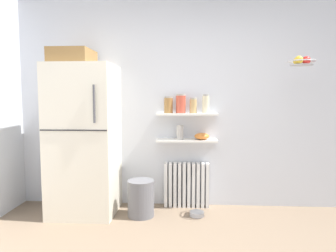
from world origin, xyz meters
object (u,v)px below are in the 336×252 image
shelf_bowl (202,136)px  pet_food_bowl (197,214)px  trash_bin (141,198)px  vase (180,132)px  hanging_fruit_basket (301,61)px  refrigerator (84,137)px  storage_jar_2 (193,106)px  radiator (187,185)px  storage_jar_3 (206,104)px  storage_jar_1 (181,104)px  storage_jar_0 (168,105)px

shelf_bowl → pet_food_bowl: shelf_bowl is taller
trash_bin → pet_food_bowl: bearing=3.4°
vase → hanging_fruit_basket: hanging_fruit_basket is taller
refrigerator → storage_jar_2: 1.36m
storage_jar_2 → vase: 0.37m
radiator → storage_jar_3: (0.23, -0.03, 1.02)m
refrigerator → shelf_bowl: bearing=9.5°
pet_food_bowl → vase: bearing=126.5°
radiator → pet_food_bowl: (0.12, -0.31, -0.25)m
vase → pet_food_bowl: (0.21, -0.28, -0.92)m
storage_jar_3 → vase: (-0.31, 0.00, -0.35)m
refrigerator → storage_jar_1: 1.22m
trash_bin → hanging_fruit_basket: 2.33m
storage_jar_2 → trash_bin: bearing=-152.2°
storage_jar_0 → trash_bin: bearing=-133.5°
shelf_bowl → vase: bearing=180.0°
shelf_bowl → hanging_fruit_basket: hanging_fruit_basket is taller
vase → storage_jar_0: bearing=180.0°
storage_jar_1 → storage_jar_3: 0.30m
shelf_bowl → storage_jar_3: bearing=0.0°
storage_jar_3 → pet_food_bowl: 1.30m
storage_jar_2 → storage_jar_1: bearing=180.0°
refrigerator → trash_bin: 0.98m
storage_jar_2 → hanging_fruit_basket: size_ratio=0.64×
trash_bin → storage_jar_0: bearing=46.5°
vase → trash_bin: bearing=-144.4°
storage_jar_2 → storage_jar_3: bearing=-0.0°
refrigerator → storage_jar_3: 1.51m
radiator → storage_jar_3: bearing=-7.5°
vase → trash_bin: size_ratio=0.41×
storage_jar_2 → radiator: bearing=158.3°
storage_jar_3 → storage_jar_1: bearing=180.0°
storage_jar_0 → vase: bearing=-0.0°
hanging_fruit_basket → storage_jar_1: bearing=164.8°
refrigerator → vase: bearing=11.7°
storage_jar_2 → shelf_bowl: 0.39m
hanging_fruit_basket → trash_bin: bearing=178.9°
storage_jar_0 → vase: 0.37m
refrigerator → storage_jar_0: (0.99, 0.23, 0.37)m
storage_jar_2 → storage_jar_3: (0.15, -0.00, 0.02)m
storage_jar_2 → pet_food_bowl: 1.28m
shelf_bowl → trash_bin: bearing=-156.0°
storage_jar_3 → refrigerator: bearing=-170.8°
storage_jar_1 → shelf_bowl: 0.48m
storage_jar_2 → vase: bearing=-180.0°
refrigerator → pet_food_bowl: size_ratio=11.34×
storage_jar_3 → pet_food_bowl: size_ratio=1.34×
storage_jar_2 → shelf_bowl: storage_jar_2 is taller
storage_jar_2 → vase: (-0.16, -0.00, -0.33)m
refrigerator → hanging_fruit_basket: bearing=-2.7°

